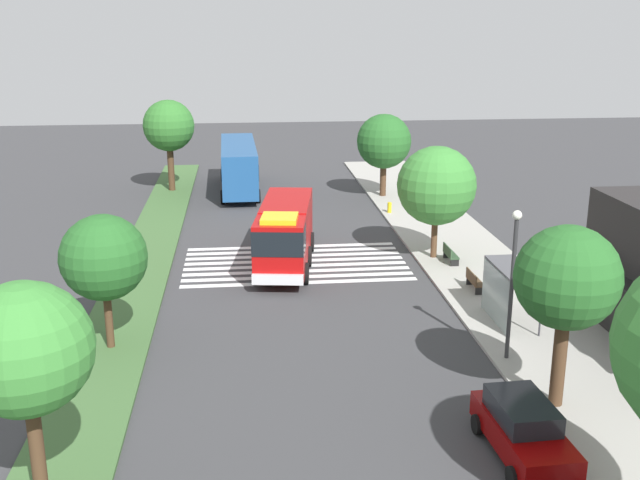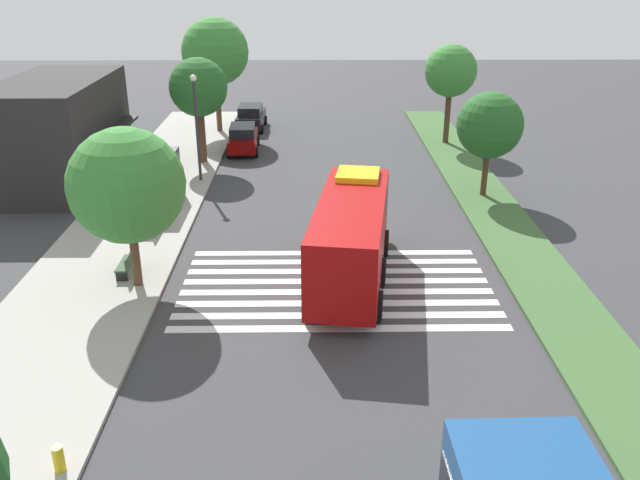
{
  "view_description": "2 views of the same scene",
  "coord_description": "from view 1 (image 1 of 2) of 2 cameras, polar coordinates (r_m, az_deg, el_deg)",
  "views": [
    {
      "loc": [
        37.74,
        -2.7,
        12.64
      ],
      "look_at": [
        -1.0,
        1.37,
        1.23
      ],
      "focal_mm": 42.05,
      "sensor_mm": 36.0,
      "label": 1
    },
    {
      "loc": [
        -23.63,
        0.88,
        11.8
      ],
      "look_at": [
        -0.22,
        0.62,
        1.72
      ],
      "focal_mm": 37.12,
      "sensor_mm": 36.0,
      "label": 2
    }
  ],
  "objects": [
    {
      "name": "median_tree_center",
      "position": [
        19.91,
        -21.54,
        -7.82
      ],
      "size": [
        3.4,
        3.4,
        6.48
      ],
      "color": "#47301E",
      "rests_on": "median_strip"
    },
    {
      "name": "fire_hydrant",
      "position": [
        51.02,
        5.31,
        2.48
      ],
      "size": [
        0.28,
        0.28,
        0.7
      ],
      "primitive_type": "cylinder",
      "color": "gold",
      "rests_on": "sidewalk"
    },
    {
      "name": "crosswalk",
      "position": [
        40.65,
        -1.89,
        -1.79
      ],
      "size": [
        6.75,
        11.95,
        0.01
      ],
      "color": "silver",
      "rests_on": "ground_plane"
    },
    {
      "name": "fire_truck",
      "position": [
        39.34,
        -2.71,
        0.57
      ],
      "size": [
        9.14,
        3.72,
        3.57
      ],
      "rotation": [
        0.0,
        0.0,
        -0.14
      ],
      "color": "#A50C0C",
      "rests_on": "ground_plane"
    },
    {
      "name": "sidewalk_tree_far_west",
      "position": [
        55.36,
        4.89,
        7.47
      ],
      "size": [
        3.98,
        3.98,
        6.05
      ],
      "color": "#47301E",
      "rests_on": "sidewalk"
    },
    {
      "name": "sidewalk_tree_east",
      "position": [
        25.51,
        18.29,
        -2.84
      ],
      "size": [
        3.45,
        3.45,
        6.26
      ],
      "color": "#47301E",
      "rests_on": "sidewalk"
    },
    {
      "name": "ground_plane",
      "position": [
        39.89,
        -1.8,
        -2.15
      ],
      "size": [
        120.0,
        120.0,
        0.0
      ],
      "primitive_type": "plane",
      "color": "#38383A"
    },
    {
      "name": "median_tree_west",
      "position": [
        30.08,
        -16.15,
        -1.32
      ],
      "size": [
        3.38,
        3.38,
        5.42
      ],
      "color": "#47301E",
      "rests_on": "median_strip"
    },
    {
      "name": "street_lamp",
      "position": [
        28.9,
        14.46,
        -2.39
      ],
      "size": [
        0.36,
        0.36,
        5.86
      ],
      "color": "#2D2D30",
      "rests_on": "sidewalk"
    },
    {
      "name": "sidewalk",
      "position": [
        41.6,
        11.34,
        -1.59
      ],
      "size": [
        60.0,
        5.69,
        0.14
      ],
      "primitive_type": "cube",
      "color": "#9E9B93",
      "rests_on": "ground_plane"
    },
    {
      "name": "bench_west_of_shelter",
      "position": [
        40.9,
        9.86,
        -1.05
      ],
      "size": [
        1.6,
        0.5,
        0.9
      ],
      "color": "#2D472D",
      "rests_on": "sidewalk"
    },
    {
      "name": "sidewalk_tree_west",
      "position": [
        40.78,
        8.86,
        4.09
      ],
      "size": [
        4.27,
        4.27,
        6.14
      ],
      "color": "#513823",
      "rests_on": "sidewalk"
    },
    {
      "name": "transit_bus",
      "position": [
        57.81,
        -6.21,
        5.8
      ],
      "size": [
        11.46,
        3.03,
        3.68
      ],
      "rotation": [
        0.0,
        0.0,
        3.16
      ],
      "color": "navy",
      "rests_on": "ground_plane"
    },
    {
      "name": "median_strip",
      "position": [
        40.15,
        -13.48,
        -2.39
      ],
      "size": [
        60.0,
        3.0,
        0.14
      ],
      "primitive_type": "cube",
      "color": "#3D6033",
      "rests_on": "ground_plane"
    },
    {
      "name": "bus_stop_shelter",
      "position": [
        32.97,
        13.88,
        -3.2
      ],
      "size": [
        3.5,
        1.4,
        2.46
      ],
      "color": "#4C4C51",
      "rests_on": "sidewalk"
    },
    {
      "name": "parked_car_west",
      "position": [
        23.92,
        15.19,
        -13.69
      ],
      "size": [
        4.48,
        2.15,
        1.76
      ],
      "rotation": [
        0.0,
        0.0,
        0.04
      ],
      "color": "#720505",
      "rests_on": "ground_plane"
    },
    {
      "name": "bench_near_shelter",
      "position": [
        36.95,
        11.65,
        -3.05
      ],
      "size": [
        1.6,
        0.5,
        0.9
      ],
      "color": "#4C3823",
      "rests_on": "sidewalk"
    },
    {
      "name": "median_tree_far_west",
      "position": [
        58.04,
        -11.45,
        8.49
      ],
      "size": [
        3.85,
        3.85,
        6.88
      ],
      "color": "#47301E",
      "rests_on": "median_strip"
    }
  ]
}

